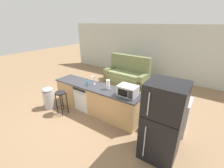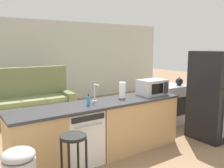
% 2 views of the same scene
% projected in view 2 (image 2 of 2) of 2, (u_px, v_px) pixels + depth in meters
% --- Properties ---
extents(ground_plane, '(24.00, 24.00, 0.00)m').
position_uv_depth(ground_plane, '(94.00, 157.00, 3.86)').
color(ground_plane, '#896B4C').
extents(wall_back, '(10.00, 0.06, 2.60)m').
position_uv_depth(wall_back, '(33.00, 63.00, 7.25)').
color(wall_back, beige).
rests_on(wall_back, ground_plane).
extents(kitchen_counter, '(2.94, 0.66, 0.90)m').
position_uv_depth(kitchen_counter, '(106.00, 130.00, 3.92)').
color(kitchen_counter, tan).
rests_on(kitchen_counter, ground_plane).
extents(dishwasher, '(0.58, 0.61, 0.84)m').
position_uv_depth(dishwasher, '(80.00, 136.00, 3.65)').
color(dishwasher, white).
rests_on(dishwasher, ground_plane).
extents(stove_range, '(0.76, 0.68, 0.90)m').
position_uv_depth(stove_range, '(169.00, 104.00, 5.54)').
color(stove_range, '#B7B7BC').
rests_on(stove_range, ground_plane).
extents(refrigerator, '(0.72, 0.73, 1.70)m').
position_uv_depth(refrigerator, '(213.00, 95.00, 4.58)').
color(refrigerator, black).
rests_on(refrigerator, ground_plane).
extents(microwave, '(0.50, 0.37, 0.28)m').
position_uv_depth(microwave, '(152.00, 87.00, 4.39)').
color(microwave, '#B7B7BC').
rests_on(microwave, kitchen_counter).
extents(sink_faucet, '(0.07, 0.18, 0.30)m').
position_uv_depth(sink_faucet, '(95.00, 94.00, 3.77)').
color(sink_faucet, silver).
rests_on(sink_faucet, kitchen_counter).
extents(paper_towel_roll, '(0.14, 0.14, 0.28)m').
position_uv_depth(paper_towel_roll, '(122.00, 91.00, 4.06)').
color(paper_towel_roll, '#4C4C51').
rests_on(paper_towel_roll, kitchen_counter).
extents(soap_bottle, '(0.06, 0.06, 0.18)m').
position_uv_depth(soap_bottle, '(88.00, 101.00, 3.59)').
color(soap_bottle, '#338CCC').
rests_on(soap_bottle, kitchen_counter).
extents(kettle, '(0.21, 0.17, 0.19)m').
position_uv_depth(kettle, '(179.00, 82.00, 5.45)').
color(kettle, black).
rests_on(kettle, stove_range).
extents(bar_stool, '(0.32, 0.32, 0.74)m').
position_uv_depth(bar_stool, '(74.00, 151.00, 2.86)').
color(bar_stool, black).
rests_on(bar_stool, ground_plane).
extents(couch, '(2.03, 0.98, 1.27)m').
position_uv_depth(couch, '(30.00, 103.00, 5.92)').
color(couch, '#667047').
rests_on(couch, ground_plane).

